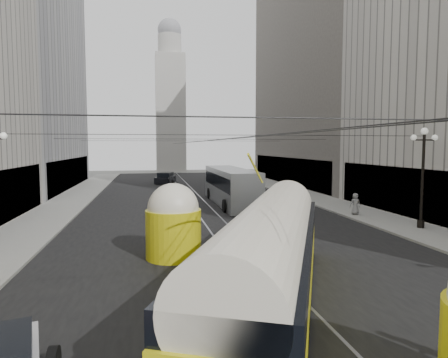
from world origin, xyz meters
name	(u,v)px	position (x,y,z in m)	size (l,w,h in m)	color
road	(198,203)	(0.00, 32.50, 0.00)	(20.00, 85.00, 0.02)	black
sidewalk_left	(71,201)	(-12.00, 36.00, 0.07)	(4.00, 72.00, 0.15)	gray
sidewalk_right	(305,195)	(12.00, 36.00, 0.07)	(4.00, 72.00, 0.15)	gray
rail_left	(190,203)	(-0.75, 32.50, 0.00)	(0.12, 85.00, 0.04)	gray
rail_right	(206,203)	(0.75, 32.50, 0.00)	(0.12, 85.00, 0.04)	gray
building_left_far	(16,71)	(-19.99, 48.00, 14.31)	(12.60, 28.60, 28.60)	#999999
building_right_far	(328,66)	(20.00, 48.00, 16.31)	(12.60, 32.60, 32.60)	#514C47
distant_tower	(170,99)	(0.00, 80.00, 14.97)	(6.00, 6.00, 31.36)	#B2AFA8
lamppost_right_mid	(423,172)	(12.60, 18.00, 3.74)	(1.86, 0.44, 6.37)	black
catenary	(200,140)	(0.12, 31.49, 5.88)	(25.00, 72.00, 0.23)	black
streetcar	(271,254)	(-0.50, 8.06, 1.79)	(8.38, 15.49, 3.67)	gold
city_bus	(231,185)	(2.85, 31.21, 1.80)	(2.99, 12.94, 3.28)	#979A9C
sedan_white_far	(222,182)	(5.00, 47.42, 0.60)	(3.05, 4.51, 1.32)	silver
sedan_dark_far	(166,178)	(-2.20, 53.54, 0.71)	(3.35, 5.30, 1.55)	black
pedestrian_sidewalk_right	(355,204)	(10.95, 23.31, 0.97)	(0.80, 0.49, 1.64)	slate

